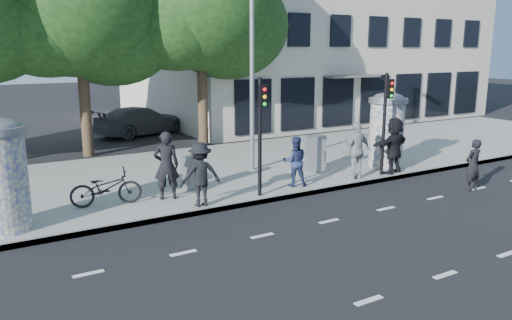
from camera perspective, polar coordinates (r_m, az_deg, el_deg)
ground at (r=12.02m, az=12.57°, el=-8.79°), size 120.00×120.00×0.00m
sidewalk at (r=17.92m, az=-3.94°, el=-1.11°), size 40.00×8.00×0.15m
curb at (r=14.62m, az=3.06°, el=-4.28°), size 40.00×0.10×0.16m
lane_dash_near at (r=10.66m, az=20.81°, el=-12.17°), size 32.00×0.12×0.01m
lane_dash_far at (r=13.00m, az=8.34°, el=-6.93°), size 32.00×0.12×0.01m
ad_column_left at (r=12.90m, az=-27.25°, el=-1.28°), size 1.36×1.36×2.65m
ad_column_right at (r=18.42m, az=14.71°, el=3.52°), size 1.36×1.36×2.65m
traffic_pole_near at (r=14.03m, az=0.57°, el=4.05°), size 0.22×0.31×3.40m
traffic_pole_far at (r=16.99m, az=14.62°, el=5.15°), size 0.22×0.31×3.40m
street_lamp at (r=17.03m, az=-0.35°, el=14.22°), size 0.25×0.93×8.00m
tree_near_left at (r=21.28m, az=-19.74°, el=16.62°), size 6.80×6.80×8.97m
tree_center at (r=22.48m, az=-6.38°, el=17.64°), size 7.00×7.00×9.30m
building at (r=34.37m, az=4.76°, el=15.39°), size 20.30×15.85×12.00m
ped_a at (r=12.76m, az=-26.45°, el=-3.41°), size 1.05×0.83×1.89m
ped_b at (r=14.19m, az=-10.21°, el=-0.62°), size 0.81×0.64×1.94m
ped_c at (r=15.39m, az=4.46°, el=-0.16°), size 0.93×0.85×1.55m
ped_d at (r=13.47m, az=-6.38°, el=-1.65°), size 1.19×0.77×1.74m
ped_e at (r=16.45m, az=11.43°, el=1.07°), size 1.14×0.68×1.90m
ped_f at (r=17.57m, az=15.48°, el=1.61°), size 1.86×0.97×1.91m
man_road at (r=16.77m, az=23.56°, el=-0.53°), size 0.59×0.39×1.62m
bicycle at (r=14.09m, az=-16.77°, el=-3.06°), size 0.98×1.97×0.99m
cabinet_left at (r=15.19m, az=-7.32°, el=-1.45°), size 0.58×0.51×1.01m
cabinet_right at (r=17.25m, az=6.83°, el=0.70°), size 0.72×0.63×1.27m
car_right at (r=26.18m, az=-13.02°, el=4.40°), size 3.51×5.31×1.43m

